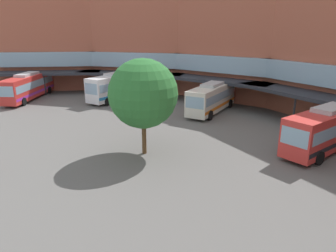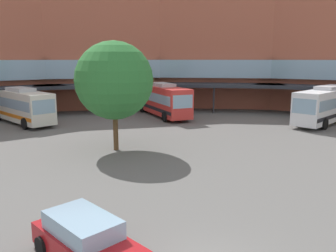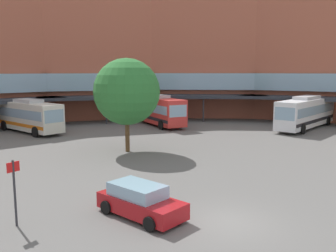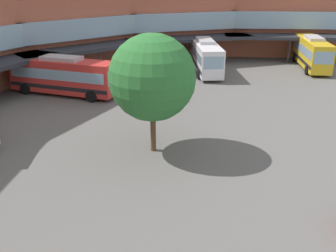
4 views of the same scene
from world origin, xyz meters
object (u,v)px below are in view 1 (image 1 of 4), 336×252
Objects in this scene: bus_0 at (117,86)px; bus_3 at (28,86)px; bus_5 at (212,98)px; plaza_tree at (143,94)px; bus_1 at (329,128)px.

bus_0 is 13.18m from bus_3.
bus_5 is 1.27× the size of plaza_tree.
bus_3 is (-7.09, -11.12, -0.08)m from bus_0.
plaza_tree is at bearing 48.13° from bus_0.
plaza_tree reaches higher than bus_0.
bus_0 is at bearing 89.80° from bus_3.
bus_0 is 0.87× the size of bus_3.
bus_1 is 39.67m from bus_3.
bus_5 is (19.52, 18.65, -0.08)m from bus_3.
bus_1 is 15.06m from bus_5.
bus_3 is at bearing -59.18° from bus_0.
bus_1 is 1.42× the size of plaza_tree.
plaza_tree is at bearing -35.03° from bus_1.
bus_0 reaches higher than bus_3.
bus_5 is 15.74m from plaza_tree.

